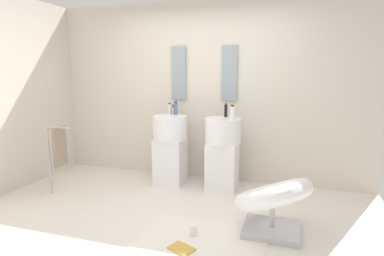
# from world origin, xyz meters

# --- Properties ---
(ground_plane) EXTENTS (4.80, 3.60, 0.04)m
(ground_plane) POSITION_xyz_m (0.00, 0.00, -0.02)
(ground_plane) COLOR silver
(rear_partition) EXTENTS (4.80, 0.10, 2.60)m
(rear_partition) POSITION_xyz_m (0.00, 1.65, 1.30)
(rear_partition) COLOR beige
(rear_partition) RESTS_ON ground_plane
(pedestal_sink_left) EXTENTS (0.48, 0.48, 1.09)m
(pedestal_sink_left) POSITION_xyz_m (-0.38, 1.20, 0.54)
(pedestal_sink_left) COLOR white
(pedestal_sink_left) RESTS_ON ground_plane
(pedestal_sink_right) EXTENTS (0.48, 0.48, 1.09)m
(pedestal_sink_right) POSITION_xyz_m (0.38, 1.20, 0.54)
(pedestal_sink_right) COLOR white
(pedestal_sink_right) RESTS_ON ground_plane
(vanity_mirror_left) EXTENTS (0.22, 0.03, 0.78)m
(vanity_mirror_left) POSITION_xyz_m (-0.38, 1.58, 1.57)
(vanity_mirror_left) COLOR #8C9EA8
(vanity_mirror_right) EXTENTS (0.22, 0.03, 0.78)m
(vanity_mirror_right) POSITION_xyz_m (0.38, 1.58, 1.57)
(vanity_mirror_right) COLOR #8C9EA8
(lounge_chair) EXTENTS (1.09, 1.09, 0.65)m
(lounge_chair) POSITION_xyz_m (1.12, 0.14, 0.35)
(lounge_chair) COLOR #B7BABF
(lounge_chair) RESTS_ON ground_plane
(towel_rack) EXTENTS (0.37, 0.22, 0.95)m
(towel_rack) POSITION_xyz_m (-1.59, 0.34, 0.63)
(towel_rack) COLOR #B7BABF
(towel_rack) RESTS_ON ground_plane
(area_rug) EXTENTS (1.21, 0.87, 0.01)m
(area_rug) POSITION_xyz_m (0.49, -0.26, 0.01)
(area_rug) COLOR white
(area_rug) RESTS_ON ground_plane
(magazine_ochre) EXTENTS (0.27, 0.24, 0.02)m
(magazine_ochre) POSITION_xyz_m (0.37, -0.45, 0.02)
(magazine_ochre) COLOR gold
(magazine_ochre) RESTS_ON area_rug
(coffee_mug) EXTENTS (0.08, 0.08, 0.11)m
(coffee_mug) POSITION_xyz_m (0.39, -0.17, 0.06)
(coffee_mug) COLOR white
(coffee_mug) RESTS_ON area_rug
(soap_bottle_clear) EXTENTS (0.05, 0.05, 0.17)m
(soap_bottle_clear) POSITION_xyz_m (-0.44, 1.35, 1.06)
(soap_bottle_clear) COLOR silver
(soap_bottle_clear) RESTS_ON pedestal_sink_left
(soap_bottle_grey) EXTENTS (0.04, 0.04, 0.19)m
(soap_bottle_grey) POSITION_xyz_m (0.50, 1.16, 1.07)
(soap_bottle_grey) COLOR #99999E
(soap_bottle_grey) RESTS_ON pedestal_sink_right
(soap_bottle_blue) EXTENTS (0.06, 0.06, 0.19)m
(soap_bottle_blue) POSITION_xyz_m (-0.35, 1.37, 1.07)
(soap_bottle_blue) COLOR #4C72B7
(soap_bottle_blue) RESTS_ON pedestal_sink_left
(soap_bottle_black) EXTENTS (0.04, 0.04, 0.19)m
(soap_bottle_black) POSITION_xyz_m (0.39, 1.33, 1.07)
(soap_bottle_black) COLOR black
(soap_bottle_black) RESTS_ON pedestal_sink_right
(soap_bottle_amber) EXTENTS (0.04, 0.04, 0.14)m
(soap_bottle_amber) POSITION_xyz_m (-0.40, 1.37, 1.05)
(soap_bottle_amber) COLOR #C68C38
(soap_bottle_amber) RESTS_ON pedestal_sink_left
(soap_bottle_white) EXTENTS (0.06, 0.06, 0.19)m
(soap_bottle_white) POSITION_xyz_m (0.52, 1.13, 1.07)
(soap_bottle_white) COLOR white
(soap_bottle_white) RESTS_ON pedestal_sink_right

